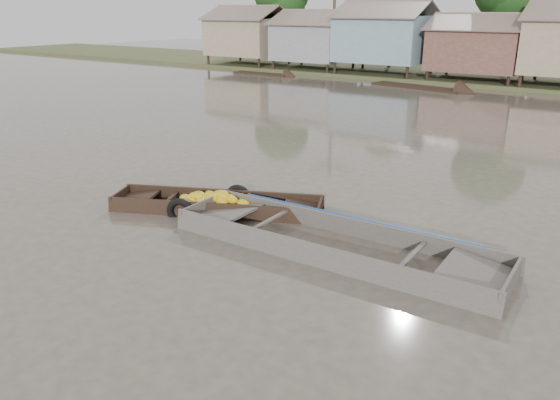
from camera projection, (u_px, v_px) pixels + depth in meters
The scene contains 3 objects.
ground at pixel (262, 241), 11.97m from camera, with size 120.00×120.00×0.00m, color #50473D.
banana_boat at pixel (213, 205), 13.80m from camera, with size 5.37×3.36×0.74m.
viewer_boat at pixel (335, 247), 11.53m from camera, with size 7.25×2.05×0.58m.
Camera 1 is at (6.55, -8.83, 4.84)m, focal length 35.00 mm.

